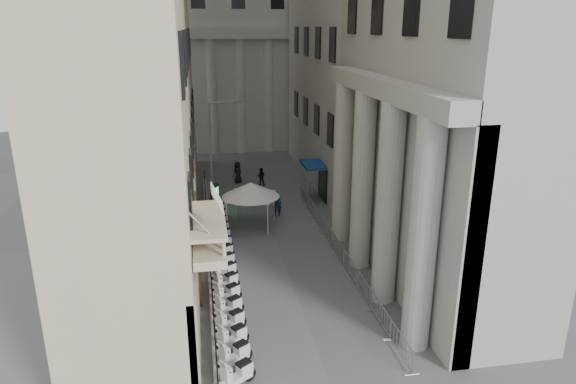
# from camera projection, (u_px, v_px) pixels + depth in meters

# --- Properties ---
(far_building) EXTENTS (22.00, 10.00, 30.00)m
(far_building) POSITION_uv_depth(u_px,v_px,m) (235.00, 9.00, 56.46)
(far_building) COLOR #B5B4AB
(far_building) RESTS_ON ground
(iron_fence) EXTENTS (0.30, 28.00, 1.40)m
(iron_fence) POSITION_uv_depth(u_px,v_px,m) (209.00, 247.00, 32.26)
(iron_fence) COLOR black
(iron_fence) RESTS_ON ground
(blue_awning) EXTENTS (1.60, 3.00, 3.00)m
(blue_awning) POSITION_uv_depth(u_px,v_px,m) (313.00, 199.00, 41.13)
(blue_awning) COLOR navy
(blue_awning) RESTS_ON ground
(flag) EXTENTS (1.00, 1.40, 8.20)m
(flag) POSITION_uv_depth(u_px,v_px,m) (225.00, 380.00, 20.12)
(flag) COLOR #9E0C11
(flag) RESTS_ON ground
(scooter_1) EXTENTS (1.48, 1.23, 1.50)m
(scooter_1) POSITION_uv_depth(u_px,v_px,m) (235.00, 367.00, 20.91)
(scooter_1) COLOR silver
(scooter_1) RESTS_ON ground
(scooter_2) EXTENTS (1.48, 1.23, 1.50)m
(scooter_2) POSITION_uv_depth(u_px,v_px,m) (233.00, 349.00, 22.08)
(scooter_2) COLOR silver
(scooter_2) RESTS_ON ground
(scooter_3) EXTENTS (1.48, 1.23, 1.50)m
(scooter_3) POSITION_uv_depth(u_px,v_px,m) (231.00, 333.00, 23.25)
(scooter_3) COLOR silver
(scooter_3) RESTS_ON ground
(scooter_4) EXTENTS (1.48, 1.23, 1.50)m
(scooter_4) POSITION_uv_depth(u_px,v_px,m) (230.00, 318.00, 24.43)
(scooter_4) COLOR silver
(scooter_4) RESTS_ON ground
(scooter_5) EXTENTS (1.48, 1.23, 1.50)m
(scooter_5) POSITION_uv_depth(u_px,v_px,m) (228.00, 304.00, 25.60)
(scooter_5) COLOR silver
(scooter_5) RESTS_ON ground
(scooter_6) EXTENTS (1.48, 1.23, 1.50)m
(scooter_6) POSITION_uv_depth(u_px,v_px,m) (227.00, 292.00, 26.77)
(scooter_6) COLOR silver
(scooter_6) RESTS_ON ground
(scooter_7) EXTENTS (1.48, 1.23, 1.50)m
(scooter_7) POSITION_uv_depth(u_px,v_px,m) (225.00, 281.00, 27.95)
(scooter_7) COLOR silver
(scooter_7) RESTS_ON ground
(scooter_8) EXTENTS (1.48, 1.23, 1.50)m
(scooter_8) POSITION_uv_depth(u_px,v_px,m) (224.00, 271.00, 29.12)
(scooter_8) COLOR silver
(scooter_8) RESTS_ON ground
(scooter_9) EXTENTS (1.48, 1.23, 1.50)m
(scooter_9) POSITION_uv_depth(u_px,v_px,m) (223.00, 261.00, 30.29)
(scooter_9) COLOR silver
(scooter_9) RESTS_ON ground
(scooter_10) EXTENTS (1.48, 1.23, 1.50)m
(scooter_10) POSITION_uv_depth(u_px,v_px,m) (222.00, 253.00, 31.46)
(scooter_10) COLOR silver
(scooter_10) RESTS_ON ground
(scooter_11) EXTENTS (1.48, 1.23, 1.50)m
(scooter_11) POSITION_uv_depth(u_px,v_px,m) (221.00, 244.00, 32.64)
(scooter_11) COLOR silver
(scooter_11) RESTS_ON ground
(scooter_12) EXTENTS (1.48, 1.23, 1.50)m
(scooter_12) POSITION_uv_depth(u_px,v_px,m) (220.00, 237.00, 33.81)
(scooter_12) COLOR silver
(scooter_12) RESTS_ON ground
(scooter_13) EXTENTS (1.48, 1.23, 1.50)m
(scooter_13) POSITION_uv_depth(u_px,v_px,m) (219.00, 230.00, 34.98)
(scooter_13) COLOR silver
(scooter_13) RESTS_ON ground
(scooter_14) EXTENTS (1.48, 1.23, 1.50)m
(scooter_14) POSITION_uv_depth(u_px,v_px,m) (218.00, 223.00, 36.15)
(scooter_14) COLOR silver
(scooter_14) RESTS_ON ground
(scooter_15) EXTENTS (1.48, 1.23, 1.50)m
(scooter_15) POSITION_uv_depth(u_px,v_px,m) (218.00, 217.00, 37.33)
(scooter_15) COLOR silver
(scooter_15) RESTS_ON ground
(barrier_0) EXTENTS (0.60, 2.40, 1.10)m
(barrier_0) POSITION_uv_depth(u_px,v_px,m) (400.00, 357.00, 21.53)
(barrier_0) COLOR #9A9CA1
(barrier_0) RESTS_ON ground
(barrier_1) EXTENTS (0.60, 2.40, 1.10)m
(barrier_1) POSITION_uv_depth(u_px,v_px,m) (380.00, 325.00, 23.88)
(barrier_1) COLOR #9A9CA1
(barrier_1) RESTS_ON ground
(barrier_2) EXTENTS (0.60, 2.40, 1.10)m
(barrier_2) POSITION_uv_depth(u_px,v_px,m) (363.00, 298.00, 26.22)
(barrier_2) COLOR #9A9CA1
(barrier_2) RESTS_ON ground
(barrier_3) EXTENTS (0.60, 2.40, 1.10)m
(barrier_3) POSITION_uv_depth(u_px,v_px,m) (350.00, 276.00, 28.56)
(barrier_3) COLOR #9A9CA1
(barrier_3) RESTS_ON ground
(barrier_4) EXTENTS (0.60, 2.40, 1.10)m
(barrier_4) POSITION_uv_depth(u_px,v_px,m) (338.00, 257.00, 30.91)
(barrier_4) COLOR #9A9CA1
(barrier_4) RESTS_ON ground
(barrier_5) EXTENTS (0.60, 2.40, 1.10)m
(barrier_5) POSITION_uv_depth(u_px,v_px,m) (328.00, 240.00, 33.25)
(barrier_5) COLOR #9A9CA1
(barrier_5) RESTS_ON ground
(barrier_6) EXTENTS (0.60, 2.40, 1.10)m
(barrier_6) POSITION_uv_depth(u_px,v_px,m) (319.00, 226.00, 35.60)
(barrier_6) COLOR #9A9CA1
(barrier_6) RESTS_ON ground
(barrier_7) EXTENTS (0.60, 2.40, 1.10)m
(barrier_7) POSITION_uv_depth(u_px,v_px,m) (311.00, 214.00, 37.94)
(barrier_7) COLOR #9A9CA1
(barrier_7) RESTS_ON ground
(barrier_8) EXTENTS (0.60, 2.40, 1.10)m
(barrier_8) POSITION_uv_depth(u_px,v_px,m) (305.00, 203.00, 40.28)
(barrier_8) COLOR #9A9CA1
(barrier_8) RESTS_ON ground
(security_tent) EXTENTS (3.93, 3.93, 3.19)m
(security_tent) POSITION_uv_depth(u_px,v_px,m) (245.00, 188.00, 35.12)
(security_tent) COLOR silver
(security_tent) RESTS_ON ground
(street_lamp) EXTENTS (2.50, 1.24, 8.21)m
(street_lamp) POSITION_uv_depth(u_px,v_px,m) (215.00, 149.00, 36.55)
(street_lamp) COLOR #999BA1
(street_lamp) RESTS_ON ground
(info_kiosk) EXTENTS (0.65, 0.98, 2.01)m
(info_kiosk) POSITION_uv_depth(u_px,v_px,m) (215.00, 198.00, 38.39)
(info_kiosk) COLOR black
(info_kiosk) RESTS_ON ground
(pedestrian_a) EXTENTS (0.70, 0.49, 1.86)m
(pedestrian_a) POSITION_uv_depth(u_px,v_px,m) (277.00, 204.00, 37.29)
(pedestrian_a) COLOR #0E1838
(pedestrian_a) RESTS_ON ground
(pedestrian_b) EXTENTS (0.85, 0.72, 1.55)m
(pedestrian_b) POSITION_uv_depth(u_px,v_px,m) (261.00, 176.00, 44.66)
(pedestrian_b) COLOR black
(pedestrian_b) RESTS_ON ground
(pedestrian_c) EXTENTS (1.10, 1.08, 1.91)m
(pedestrian_c) POSITION_uv_depth(u_px,v_px,m) (238.00, 172.00, 45.21)
(pedestrian_c) COLOR black
(pedestrian_c) RESTS_ON ground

